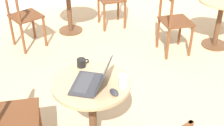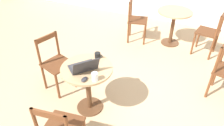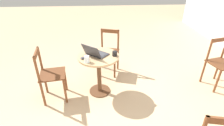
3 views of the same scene
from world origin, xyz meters
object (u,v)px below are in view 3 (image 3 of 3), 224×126
(cafe_table_near, at_px, (99,65))
(mouse, at_px, (84,58))
(drinking_glass, at_px, (87,59))
(chair_far_left, at_px, (219,63))
(chair_near_left, at_px, (109,52))
(laptop, at_px, (96,53))
(chair_near_front, at_px, (50,75))
(mug, at_px, (115,54))

(cafe_table_near, relative_size, mouse, 7.15)
(cafe_table_near, relative_size, drinking_glass, 6.89)
(chair_far_left, xyz_separation_m, mouse, (0.17, -2.36, 0.28))
(cafe_table_near, distance_m, drinking_glass, 0.35)
(chair_far_left, bearing_deg, chair_near_left, -106.97)
(cafe_table_near, distance_m, chair_far_left, 2.14)
(chair_near_left, height_order, mouse, chair_near_left)
(mouse, bearing_deg, drinking_glass, 26.67)
(drinking_glass, bearing_deg, laptop, 150.66)
(cafe_table_near, xyz_separation_m, laptop, (-0.01, -0.04, 0.22))
(chair_near_front, bearing_deg, laptop, 99.76)
(mouse, distance_m, drinking_glass, 0.13)
(cafe_table_near, relative_size, mug, 6.32)
(chair_near_left, distance_m, mouse, 0.91)
(mug, xyz_separation_m, drinking_glass, (0.18, -0.43, 0.01))
(chair_near_front, xyz_separation_m, drinking_glass, (0.10, 0.61, 0.32))
(laptop, bearing_deg, chair_near_left, 159.69)
(cafe_table_near, bearing_deg, chair_far_left, 91.91)
(mouse, xyz_separation_m, mug, (-0.07, 0.48, 0.02))
(cafe_table_near, height_order, chair_far_left, chair_far_left)
(laptop, bearing_deg, chair_near_front, -80.24)
(chair_near_front, bearing_deg, mug, 94.84)
(chair_far_left, distance_m, mouse, 2.38)
(laptop, xyz_separation_m, drinking_glass, (0.22, -0.12, 0.01))
(cafe_table_near, xyz_separation_m, chair_near_front, (0.11, -0.78, -0.09))
(chair_far_left, distance_m, drinking_glass, 2.34)
(mouse, relative_size, drinking_glass, 0.96)
(cafe_table_near, relative_size, chair_near_left, 0.81)
(chair_near_front, bearing_deg, chair_far_left, 93.61)
(laptop, bearing_deg, mouse, -58.37)
(drinking_glass, bearing_deg, cafe_table_near, 141.16)
(chair_near_front, height_order, chair_far_left, same)
(chair_far_left, xyz_separation_m, mug, (0.10, -1.88, 0.30))
(mouse, bearing_deg, cafe_table_near, 113.63)
(mug, bearing_deg, chair_near_left, -174.82)
(mug, bearing_deg, cafe_table_near, -95.52)
(laptop, relative_size, drinking_glass, 4.27)
(chair_far_left, height_order, mug, chair_far_left)
(chair_far_left, height_order, mouse, chair_far_left)
(chair_near_left, height_order, mug, chair_near_left)
(chair_near_left, distance_m, mug, 0.75)
(chair_near_front, distance_m, mug, 1.08)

